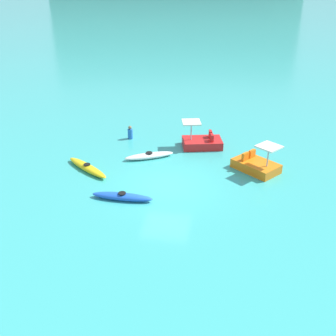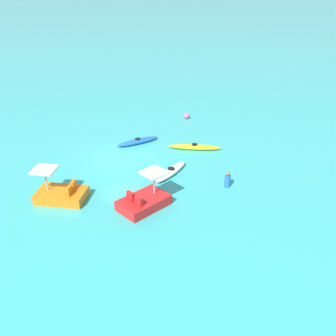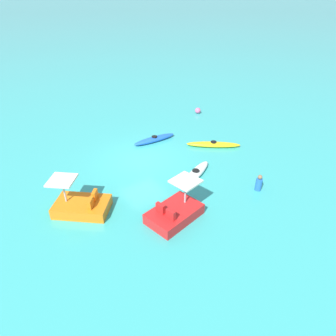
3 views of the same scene
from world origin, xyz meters
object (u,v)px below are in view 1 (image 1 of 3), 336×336
Objects in this scene: kayak_blue at (122,197)px; pedal_boat_red at (202,142)px; pedal_boat_orange at (256,165)px; kayak_white at (149,156)px; person_near_shore at (130,133)px; kayak_yellow at (87,167)px.

pedal_boat_red reaches higher than kayak_blue.
pedal_boat_orange is (3.22, -2.75, 0.00)m from pedal_boat_red.
person_near_shore is (-1.82, 2.75, 0.22)m from kayak_white.
kayak_white is 4.80m from kayak_blue.
kayak_blue is (-0.34, -4.78, -0.00)m from kayak_white.
kayak_yellow is 3.68m from kayak_white.
pedal_boat_orange is (6.11, -0.59, 0.17)m from kayak_white.
kayak_white is 1.08× the size of pedal_boat_red.
kayak_yellow is at bearing -104.50° from person_near_shore.
pedal_boat_red reaches higher than kayak_white.
pedal_boat_orange reaches higher than person_near_shore.
person_near_shore is (-4.70, 0.59, 0.05)m from pedal_boat_red.
pedal_boat_red is 0.95× the size of pedal_boat_orange.
pedal_boat_red and pedal_boat_orange have the same top height.
kayak_blue is (2.71, -2.73, 0.00)m from kayak_yellow.
pedal_boat_orange is at bearing 33.04° from kayak_blue.
kayak_white is 1.03× the size of pedal_boat_orange.
kayak_white is 0.96× the size of kayak_blue.
kayak_yellow is at bearing 134.85° from kayak_blue.
kayak_white and kayak_blue have the same top height.
kayak_blue is at bearing -45.15° from kayak_yellow.
kayak_blue is 7.70m from pedal_boat_orange.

